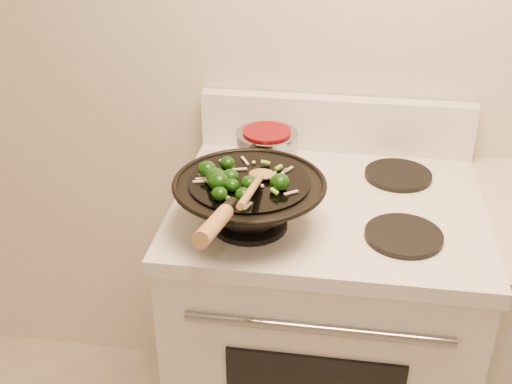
# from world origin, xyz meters

# --- Properties ---
(stove) EXTENTS (0.78, 0.67, 1.08)m
(stove) POSITION_xyz_m (-0.03, 1.17, 0.47)
(stove) COLOR white
(stove) RESTS_ON ground
(wok) EXTENTS (0.36, 0.59, 0.23)m
(wok) POSITION_xyz_m (-0.21, 1.02, 0.99)
(wok) COLOR black
(wok) RESTS_ON stove
(stirfry) EXTENTS (0.24, 0.25, 0.04)m
(stirfry) POSITION_xyz_m (-0.25, 0.99, 1.06)
(stirfry) COLOR #0E3408
(stirfry) RESTS_ON wok
(wooden_spoon) EXTENTS (0.06, 0.28, 0.08)m
(wooden_spoon) POSITION_xyz_m (-0.18, 0.96, 1.07)
(wooden_spoon) COLOR #A77642
(wooden_spoon) RESTS_ON wok
(saucepan) EXTENTS (0.17, 0.27, 0.10)m
(saucepan) POSITION_xyz_m (-0.21, 1.32, 0.98)
(saucepan) COLOR gray
(saucepan) RESTS_ON stove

